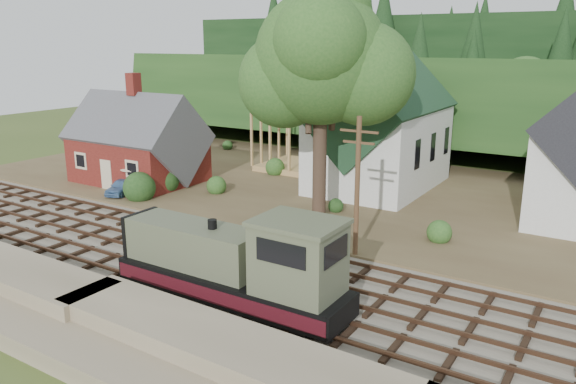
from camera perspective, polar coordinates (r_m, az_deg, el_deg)
The scene contains 16 objects.
ground at distance 31.38m, azimuth -9.15°, elevation -7.19°, with size 140.00×140.00×0.00m, color #384C1E.
embankment at distance 26.26m, azimuth -21.73°, elevation -12.76°, with size 64.00×5.00×1.60m, color #7F7259.
railroad_bed at distance 31.35m, azimuth -9.16°, elevation -7.06°, with size 64.00×11.00×0.16m, color #726B5B.
village_flat at distance 45.64m, azimuth 5.84°, elevation 0.22°, with size 64.00×26.00×0.30m, color brown.
hillside at distance 67.55m, azimuth 15.01°, elevation 4.50°, with size 70.00×28.00×8.00m, color #1E3F19.
ridge at distance 82.79m, azimuth 18.39°, elevation 6.12°, with size 80.00×20.00×12.00m, color black.
depot at distance 48.93m, azimuth -15.00°, elevation 4.47°, with size 10.80×7.41×9.00m.
church at distance 45.31m, azimuth 9.24°, elevation 6.49°, with size 8.40×15.17×13.00m.
timber_frame at distance 51.21m, azimuth 1.91°, elevation 5.48°, with size 8.20×6.20×6.99m.
lattice_tower at distance 55.79m, azimuth 5.18°, elevation 13.21°, with size 3.20×3.20×12.12m.
big_tree at distance 36.14m, azimuth 3.67°, elevation 12.55°, with size 10.90×8.40×14.70m.
telegraph_pole_near at distance 30.51m, azimuth 7.05°, elevation 0.65°, with size 2.20×0.28×8.00m.
locomotive at distance 25.45m, azimuth -5.13°, elevation -7.48°, with size 11.43×2.86×4.59m.
car_blue at distance 45.42m, azimuth -16.54°, elevation 0.56°, with size 1.40×3.47×1.18m, color #517CAD.
car_green at distance 53.64m, azimuth -18.07°, elevation 2.55°, with size 1.17×3.35×1.10m, color #81B37C.
patio_set at distance 45.58m, azimuth -15.44°, elevation 2.40°, with size 2.02×2.02×2.25m.
Camera 1 is at (19.47, -21.61, 11.78)m, focal length 35.00 mm.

